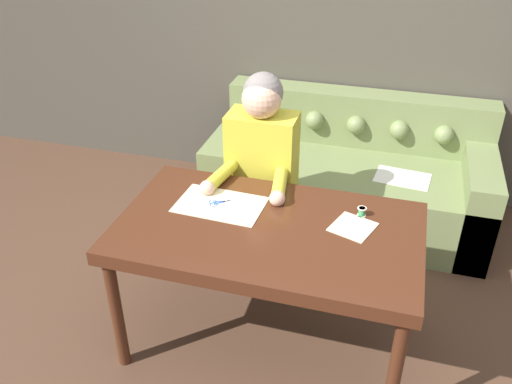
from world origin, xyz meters
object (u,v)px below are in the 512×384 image
object	(u,v)px
dining_table	(268,239)
thread_spool	(362,212)
person	(262,178)
couch	(349,178)
scissors	(221,202)

from	to	relation	value
dining_table	thread_spool	bearing A→B (deg)	27.39
person	thread_spool	size ratio (longest dim) A/B	28.06
couch	scissors	xyz separation A→B (m)	(-0.52, -1.20, 0.43)
scissors	thread_spool	xyz separation A→B (m)	(0.69, 0.08, 0.02)
couch	person	world-z (taller)	person
person	scissors	world-z (taller)	person
dining_table	scissors	distance (m)	0.32
scissors	couch	bearing A→B (deg)	66.76
thread_spool	scissors	bearing A→B (deg)	-173.55
couch	thread_spool	size ratio (longest dim) A/B	41.50
couch	person	size ratio (longest dim) A/B	1.48
person	scissors	bearing A→B (deg)	-101.90
couch	scissors	world-z (taller)	couch
dining_table	couch	xyz separation A→B (m)	(0.23, 1.34, -0.36)
dining_table	couch	bearing A→B (deg)	80.09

